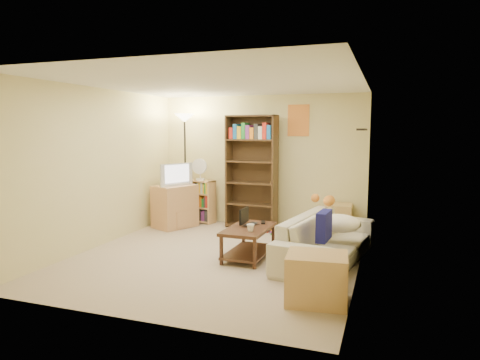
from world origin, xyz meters
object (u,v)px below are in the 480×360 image
at_px(end_cabinet, 317,278).
at_px(sofa, 327,239).
at_px(tabby_cat, 327,200).
at_px(short_bookshelf, 199,201).
at_px(mug, 251,228).
at_px(desk_fan, 200,169).
at_px(tv_stand, 175,206).
at_px(side_table, 338,219).
at_px(coffee_table, 249,238).
at_px(laptop, 253,225).
at_px(floor_lamp, 185,137).
at_px(tall_bookshelf, 251,169).
at_px(television, 174,174).

bearing_deg(end_cabinet, sofa, 93.79).
bearing_deg(tabby_cat, sofa, -81.27).
relative_size(sofa, short_bookshelf, 2.71).
distance_m(mug, desk_fan, 2.85).
xyz_separation_m(tv_stand, side_table, (3.00, 0.47, -0.13)).
bearing_deg(short_bookshelf, tv_stand, -102.37).
bearing_deg(tv_stand, desk_fan, 85.06).
height_order(tabby_cat, coffee_table, tabby_cat).
height_order(laptop, side_table, side_table).
bearing_deg(mug, short_bookshelf, 129.21).
xyz_separation_m(sofa, side_table, (-0.03, 1.68, -0.05)).
relative_size(tabby_cat, short_bookshelf, 0.60).
xyz_separation_m(sofa, floor_lamp, (-2.94, 1.49, 1.39)).
distance_m(laptop, floor_lamp, 2.76).
height_order(tabby_cat, tv_stand, tabby_cat).
bearing_deg(laptop, tall_bookshelf, 30.25).
distance_m(television, short_bookshelf, 0.84).
height_order(coffee_table, side_table, side_table).
height_order(desk_fan, side_table, desk_fan).
xyz_separation_m(television, desk_fan, (0.29, 0.51, 0.07)).
relative_size(tall_bookshelf, floor_lamp, 0.98).
distance_m(tabby_cat, tv_stand, 2.94).
height_order(sofa, side_table, sofa).
distance_m(coffee_table, side_table, 2.18).
distance_m(tall_bookshelf, side_table, 1.82).
bearing_deg(television, mug, -104.10).
height_order(short_bookshelf, desk_fan, desk_fan).
xyz_separation_m(laptop, tv_stand, (-1.98, 1.31, -0.06)).
relative_size(laptop, side_table, 0.58).
distance_m(tabby_cat, short_bookshelf, 2.81).
xyz_separation_m(sofa, tall_bookshelf, (-1.64, 1.62, 0.80)).
bearing_deg(mug, tabby_cat, 57.27).
xyz_separation_m(tabby_cat, television, (-2.90, 0.33, 0.28)).
xyz_separation_m(mug, side_table, (0.95, 2.13, -0.23)).
height_order(sofa, desk_fan, desk_fan).
bearing_deg(mug, side_table, 65.84).
bearing_deg(coffee_table, television, 144.77).
bearing_deg(laptop, desk_fan, 54.43).
height_order(desk_fan, end_cabinet, desk_fan).
relative_size(sofa, floor_lamp, 1.07).
bearing_deg(end_cabinet, side_table, 92.37).
relative_size(mug, floor_lamp, 0.06).
bearing_deg(mug, floor_lamp, 135.30).
bearing_deg(tv_stand, tabby_cat, 18.38).
relative_size(coffee_table, side_table, 1.92).
height_order(television, end_cabinet, television).
relative_size(tabby_cat, floor_lamp, 0.24).
height_order(floor_lamp, end_cabinet, floor_lamp).
distance_m(mug, television, 2.68).
bearing_deg(tall_bookshelf, tv_stand, -159.81).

